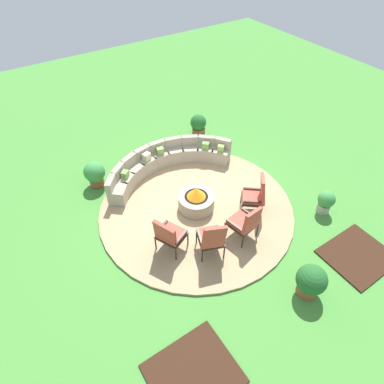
{
  "coord_description": "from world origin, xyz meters",
  "views": [
    {
      "loc": [
        -3.41,
        -4.98,
        6.35
      ],
      "look_at": [
        0.0,
        0.2,
        0.45
      ],
      "focal_mm": 30.82,
      "sensor_mm": 36.0,
      "label": 1
    }
  ],
  "objects_px": {
    "lounge_chair_front_right": "(212,238)",
    "potted_plant_2": "(311,281)",
    "potted_plant_4": "(95,173)",
    "lounge_chair_front_left": "(169,234)",
    "curved_stone_bench": "(165,162)",
    "lounge_chair_back_left": "(245,222)",
    "lounge_chair_back_right": "(256,194)",
    "potted_plant_3": "(198,124)",
    "fire_pit": "(196,200)",
    "potted_plant_1": "(326,201)",
    "potted_plant_0": "(199,124)"
  },
  "relations": [
    {
      "from": "lounge_chair_front_right",
      "to": "potted_plant_2",
      "type": "relative_size",
      "value": 1.38
    },
    {
      "from": "lounge_chair_front_right",
      "to": "potted_plant_4",
      "type": "distance_m",
      "value": 3.96
    },
    {
      "from": "lounge_chair_front_left",
      "to": "curved_stone_bench",
      "type": "bearing_deg",
      "value": 127.1
    },
    {
      "from": "curved_stone_bench",
      "to": "lounge_chair_back_left",
      "type": "height_order",
      "value": "lounge_chair_back_left"
    },
    {
      "from": "lounge_chair_front_right",
      "to": "lounge_chair_back_left",
      "type": "height_order",
      "value": "lounge_chair_front_right"
    },
    {
      "from": "lounge_chair_back_right",
      "to": "potted_plant_2",
      "type": "distance_m",
      "value": 2.47
    },
    {
      "from": "lounge_chair_front_right",
      "to": "potted_plant_3",
      "type": "relative_size",
      "value": 1.5
    },
    {
      "from": "lounge_chair_front_right",
      "to": "potted_plant_2",
      "type": "distance_m",
      "value": 2.22
    },
    {
      "from": "curved_stone_bench",
      "to": "potted_plant_2",
      "type": "relative_size",
      "value": 4.93
    },
    {
      "from": "lounge_chair_back_left",
      "to": "lounge_chair_back_right",
      "type": "bearing_deg",
      "value": 23.18
    },
    {
      "from": "potted_plant_4",
      "to": "lounge_chair_front_right",
      "type": "bearing_deg",
      "value": -70.91
    },
    {
      "from": "lounge_chair_back_left",
      "to": "potted_plant_3",
      "type": "relative_size",
      "value": 1.39
    },
    {
      "from": "lounge_chair_back_left",
      "to": "potted_plant_2",
      "type": "xyz_separation_m",
      "value": [
        0.19,
        -1.86,
        -0.16
      ]
    },
    {
      "from": "fire_pit",
      "to": "lounge_chair_front_left",
      "type": "bearing_deg",
      "value": -147.93
    },
    {
      "from": "lounge_chair_back_left",
      "to": "lounge_chair_back_right",
      "type": "xyz_separation_m",
      "value": [
        0.79,
        0.52,
        0.04
      ]
    },
    {
      "from": "curved_stone_bench",
      "to": "potted_plant_1",
      "type": "xyz_separation_m",
      "value": [
        2.64,
        -3.66,
        0.0
      ]
    },
    {
      "from": "fire_pit",
      "to": "lounge_chair_back_right",
      "type": "relative_size",
      "value": 0.83
    },
    {
      "from": "potted_plant_1",
      "to": "potted_plant_3",
      "type": "distance_m",
      "value": 4.83
    },
    {
      "from": "curved_stone_bench",
      "to": "potted_plant_3",
      "type": "relative_size",
      "value": 5.37
    },
    {
      "from": "lounge_chair_back_right",
      "to": "lounge_chair_front_left",
      "type": "bearing_deg",
      "value": 126.54
    },
    {
      "from": "lounge_chair_back_left",
      "to": "potted_plant_3",
      "type": "xyz_separation_m",
      "value": [
        1.61,
        4.32,
        -0.19
      ]
    },
    {
      "from": "lounge_chair_front_left",
      "to": "potted_plant_4",
      "type": "xyz_separation_m",
      "value": [
        -0.56,
        3.13,
        -0.18
      ]
    },
    {
      "from": "lounge_chair_front_left",
      "to": "lounge_chair_back_right",
      "type": "relative_size",
      "value": 0.92
    },
    {
      "from": "lounge_chair_back_left",
      "to": "potted_plant_2",
      "type": "height_order",
      "value": "lounge_chair_back_left"
    },
    {
      "from": "lounge_chair_front_right",
      "to": "potted_plant_0",
      "type": "xyz_separation_m",
      "value": [
        2.61,
        4.34,
        -0.24
      ]
    },
    {
      "from": "potted_plant_2",
      "to": "lounge_chair_front_right",
      "type": "bearing_deg",
      "value": 120.74
    },
    {
      "from": "curved_stone_bench",
      "to": "lounge_chair_back_right",
      "type": "bearing_deg",
      "value": -67.54
    },
    {
      "from": "potted_plant_0",
      "to": "potted_plant_2",
      "type": "xyz_separation_m",
      "value": [
        -1.48,
        -6.24,
        0.05
      ]
    },
    {
      "from": "potted_plant_1",
      "to": "lounge_chair_back_right",
      "type": "bearing_deg",
      "value": 147.46
    },
    {
      "from": "potted_plant_2",
      "to": "potted_plant_3",
      "type": "bearing_deg",
      "value": 77.06
    },
    {
      "from": "lounge_chair_back_right",
      "to": "fire_pit",
      "type": "bearing_deg",
      "value": 91.75
    },
    {
      "from": "curved_stone_bench",
      "to": "fire_pit",
      "type": "bearing_deg",
      "value": -92.72
    },
    {
      "from": "potted_plant_0",
      "to": "potted_plant_2",
      "type": "distance_m",
      "value": 6.41
    },
    {
      "from": "curved_stone_bench",
      "to": "potted_plant_0",
      "type": "relative_size",
      "value": 5.6
    },
    {
      "from": "fire_pit",
      "to": "lounge_chair_back_left",
      "type": "relative_size",
      "value": 0.92
    },
    {
      "from": "potted_plant_1",
      "to": "lounge_chair_front_left",
      "type": "bearing_deg",
      "value": 164.54
    },
    {
      "from": "lounge_chair_front_left",
      "to": "lounge_chair_back_right",
      "type": "xyz_separation_m",
      "value": [
        2.46,
        -0.12,
        0.03
      ]
    },
    {
      "from": "lounge_chair_back_right",
      "to": "potted_plant_4",
      "type": "xyz_separation_m",
      "value": [
        -3.02,
        3.25,
        -0.21
      ]
    },
    {
      "from": "lounge_chair_front_left",
      "to": "lounge_chair_back_right",
      "type": "height_order",
      "value": "lounge_chair_back_right"
    },
    {
      "from": "lounge_chair_front_left",
      "to": "potted_plant_4",
      "type": "relative_size",
      "value": 1.34
    },
    {
      "from": "potted_plant_2",
      "to": "fire_pit",
      "type": "bearing_deg",
      "value": 100.14
    },
    {
      "from": "potted_plant_3",
      "to": "lounge_chair_front_right",
      "type": "bearing_deg",
      "value": -120.74
    },
    {
      "from": "lounge_chair_front_right",
      "to": "potted_plant_4",
      "type": "relative_size",
      "value": 1.42
    },
    {
      "from": "lounge_chair_back_right",
      "to": "potted_plant_1",
      "type": "relative_size",
      "value": 1.72
    },
    {
      "from": "lounge_chair_front_left",
      "to": "potted_plant_1",
      "type": "relative_size",
      "value": 1.58
    },
    {
      "from": "fire_pit",
      "to": "potted_plant_0",
      "type": "distance_m",
      "value": 3.59
    },
    {
      "from": "lounge_chair_front_right",
      "to": "potted_plant_4",
      "type": "bearing_deg",
      "value": 129.83
    },
    {
      "from": "lounge_chair_front_right",
      "to": "potted_plant_2",
      "type": "xyz_separation_m",
      "value": [
        1.13,
        -1.9,
        -0.19
      ]
    },
    {
      "from": "lounge_chair_back_right",
      "to": "potted_plant_3",
      "type": "distance_m",
      "value": 3.89
    },
    {
      "from": "lounge_chair_front_right",
      "to": "potted_plant_2",
      "type": "bearing_deg",
      "value": -38.52
    }
  ]
}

